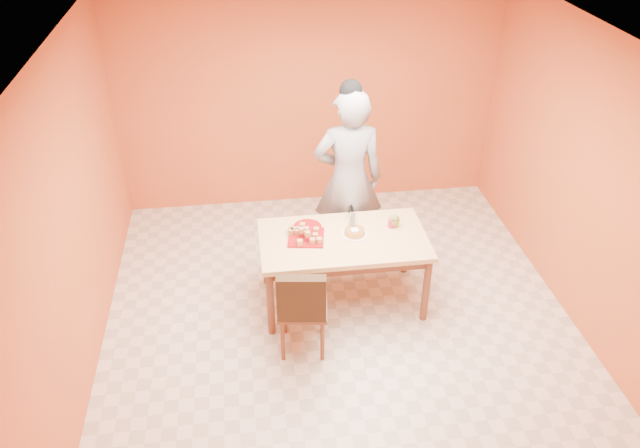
{
  "coord_description": "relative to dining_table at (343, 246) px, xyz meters",
  "views": [
    {
      "loc": [
        -0.8,
        -4.43,
        4.1
      ],
      "look_at": [
        -0.17,
        0.3,
        1.01
      ],
      "focal_mm": 35.0,
      "sensor_mm": 36.0,
      "label": 1
    }
  ],
  "objects": [
    {
      "name": "magenta_glass",
      "position": [
        0.49,
        0.12,
        0.14
      ],
      "size": [
        0.08,
        0.08,
        0.1
      ],
      "primitive_type": "cylinder",
      "rotation": [
        0.0,
        0.0,
        -0.31
      ],
      "color": "#BC1C42",
      "rests_on": "dining_table"
    },
    {
      "name": "wall_left",
      "position": [
        -2.32,
        -0.42,
        0.68
      ],
      "size": [
        0.0,
        5.0,
        5.0
      ],
      "primitive_type": "plane",
      "rotation": [
        1.57,
        0.0,
        1.57
      ],
      "color": "#D75C31",
      "rests_on": "floor"
    },
    {
      "name": "dining_table",
      "position": [
        0.0,
        0.0,
        0.0
      ],
      "size": [
        1.6,
        0.9,
        0.76
      ],
      "color": "#F0C77D",
      "rests_on": "floor"
    },
    {
      "name": "checker_tin",
      "position": [
        0.56,
        0.26,
        0.11
      ],
      "size": [
        0.12,
        0.12,
        0.03
      ],
      "primitive_type": "cylinder",
      "rotation": [
        0.0,
        0.0,
        0.27
      ],
      "color": "#391E0F",
      "rests_on": "dining_table"
    },
    {
      "name": "ceiling",
      "position": [
        -0.07,
        -0.42,
        2.03
      ],
      "size": [
        5.0,
        5.0,
        0.0
      ],
      "primitive_type": "plane",
      "rotation": [
        3.14,
        0.0,
        0.0
      ],
      "color": "silver",
      "rests_on": "wall_back"
    },
    {
      "name": "person",
      "position": [
        0.16,
        0.7,
        0.33
      ],
      "size": [
        0.74,
        0.49,
        1.99
      ],
      "primitive_type": "imported",
      "rotation": [
        0.0,
        0.0,
        3.12
      ],
      "color": "gray",
      "rests_on": "floor"
    },
    {
      "name": "sponge_cake",
      "position": [
        0.11,
        0.04,
        0.13
      ],
      "size": [
        0.25,
        0.25,
        0.04
      ],
      "primitive_type": "cylinder",
      "rotation": [
        0.0,
        0.0,
        -0.29
      ],
      "color": "gold",
      "rests_on": "white_cake_plate"
    },
    {
      "name": "pastry_pile",
      "position": [
        -0.35,
        0.04,
        0.16
      ],
      "size": [
        0.3,
        0.3,
        0.1
      ],
      "primitive_type": null,
      "color": "tan",
      "rests_on": "pastry_platter"
    },
    {
      "name": "pastry_platter",
      "position": [
        -0.35,
        0.04,
        0.1
      ],
      "size": [
        0.38,
        0.38,
        0.02
      ],
      "primitive_type": "cube",
      "rotation": [
        0.0,
        0.0,
        -0.16
      ],
      "color": "maroon",
      "rests_on": "dining_table"
    },
    {
      "name": "floor",
      "position": [
        -0.07,
        -0.42,
        -0.67
      ],
      "size": [
        5.0,
        5.0,
        0.0
      ],
      "primitive_type": "plane",
      "color": "silver",
      "rests_on": "ground"
    },
    {
      "name": "dining_chair",
      "position": [
        -0.46,
        -0.63,
        -0.17
      ],
      "size": [
        0.5,
        0.56,
        0.96
      ],
      "rotation": [
        0.0,
        0.0,
        -0.14
      ],
      "color": "brown",
      "rests_on": "floor"
    },
    {
      "name": "wall_right",
      "position": [
        2.18,
        -0.42,
        0.68
      ],
      "size": [
        0.0,
        5.0,
        5.0
      ],
      "primitive_type": "plane",
      "rotation": [
        1.57,
        0.0,
        -1.57
      ],
      "color": "#D75C31",
      "rests_on": "floor"
    },
    {
      "name": "red_dinner_plate",
      "position": [
        -0.32,
        0.22,
        0.1
      ],
      "size": [
        0.32,
        0.32,
        0.02
      ],
      "primitive_type": "cylinder",
      "rotation": [
        0.0,
        0.0,
        0.16
      ],
      "color": "maroon",
      "rests_on": "dining_table"
    },
    {
      "name": "wall_back",
      "position": [
        -0.07,
        2.08,
        0.68
      ],
      "size": [
        4.5,
        0.0,
        4.5
      ],
      "primitive_type": "plane",
      "rotation": [
        1.57,
        0.0,
        0.0
      ],
      "color": "#D75C31",
      "rests_on": "floor"
    },
    {
      "name": "egg_ornament",
      "position": [
        0.52,
        0.13,
        0.16
      ],
      "size": [
        0.12,
        0.1,
        0.14
      ],
      "primitive_type": "ellipsoid",
      "rotation": [
        0.0,
        0.0,
        0.11
      ],
      "color": "olive",
      "rests_on": "dining_table"
    },
    {
      "name": "white_cake_plate",
      "position": [
        0.11,
        0.04,
        0.1
      ],
      "size": [
        0.26,
        0.26,
        0.01
      ],
      "primitive_type": "cylinder",
      "rotation": [
        0.0,
        0.0,
        0.05
      ],
      "color": "white",
      "rests_on": "dining_table"
    },
    {
      "name": "cake_server",
      "position": [
        0.12,
        0.22,
        0.16
      ],
      "size": [
        0.11,
        0.24,
        0.01
      ],
      "primitive_type": "cube",
      "rotation": [
        0.0,
        0.0,
        -0.26
      ],
      "color": "silver",
      "rests_on": "sponge_cake"
    }
  ]
}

